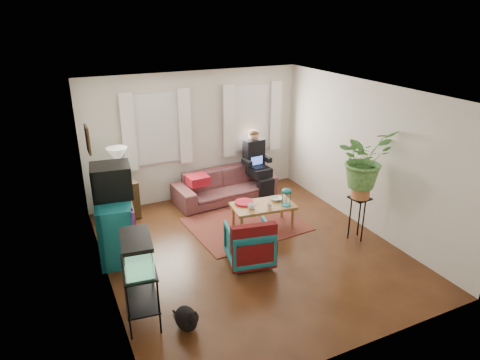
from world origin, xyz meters
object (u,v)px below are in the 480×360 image
aquarium_stand (141,294)px  plant_stand (357,218)px  sofa (225,181)px  dresser (115,227)px  coffee_table (263,216)px  side_table (122,200)px  armchair (249,242)px

aquarium_stand → plant_stand: aquarium_stand is taller
sofa → dresser: dresser is taller
coffee_table → plant_stand: 1.65m
plant_stand → side_table: bearing=144.0°
dresser → plant_stand: (3.81, -1.26, -0.10)m
side_table → plant_stand: (3.47, -2.53, 0.02)m
sofa → aquarium_stand: size_ratio=2.65×
aquarium_stand → armchair: 1.93m
side_table → coffee_table: size_ratio=0.66×
armchair → dresser: bearing=-20.9°
side_table → armchair: side_table is taller
aquarium_stand → armchair: size_ratio=1.15×
side_table → coffee_table: 2.66m
aquarium_stand → armchair: (1.82, 0.63, -0.05)m
sofa → side_table: size_ratio=2.87×
side_table → coffee_table: bearing=-34.0°
side_table → dresser: (-0.34, -1.26, 0.12)m
armchair → plant_stand: size_ratio=0.89×
dresser → armchair: 2.14m
side_table → aquarium_stand: 3.05m
armchair → side_table: bearing=-47.3°
plant_stand → armchair: bearing=176.3°
side_table → armchair: (1.47, -2.39, -0.02)m
side_table → aquarium_stand: aquarium_stand is taller
aquarium_stand → plant_stand: (3.82, 0.50, -0.01)m
side_table → plant_stand: 4.29m
sofa → coffee_table: size_ratio=1.90×
side_table → coffee_table: (2.20, -1.49, -0.14)m
sofa → armchair: (-0.61, -2.35, -0.07)m
side_table → plant_stand: plant_stand is taller
sofa → dresser: size_ratio=1.94×
sofa → coffee_table: bearing=-90.0°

